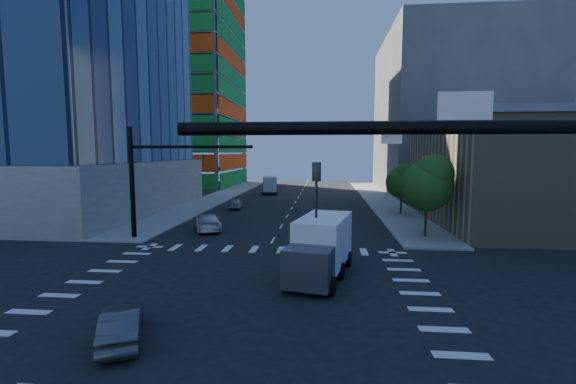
# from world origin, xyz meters

# --- Properties ---
(ground) EXTENTS (160.00, 160.00, 0.00)m
(ground) POSITION_xyz_m (0.00, 0.00, 0.00)
(ground) COLOR black
(ground) RESTS_ON ground
(road_markings) EXTENTS (20.00, 20.00, 0.01)m
(road_markings) POSITION_xyz_m (0.00, 0.00, 0.01)
(road_markings) COLOR silver
(road_markings) RESTS_ON ground
(sidewalk_ne) EXTENTS (5.00, 60.00, 0.15)m
(sidewalk_ne) POSITION_xyz_m (12.50, 40.00, 0.07)
(sidewalk_ne) COLOR gray
(sidewalk_ne) RESTS_ON ground
(sidewalk_nw) EXTENTS (5.00, 60.00, 0.15)m
(sidewalk_nw) POSITION_xyz_m (-12.50, 40.00, 0.07)
(sidewalk_nw) COLOR gray
(sidewalk_nw) RESTS_ON ground
(construction_building) EXTENTS (25.16, 34.50, 70.60)m
(construction_building) POSITION_xyz_m (-27.41, 61.93, 24.61)
(construction_building) COLOR slate
(construction_building) RESTS_ON ground
(commercial_building) EXTENTS (20.50, 22.50, 10.60)m
(commercial_building) POSITION_xyz_m (25.00, 22.00, 5.31)
(commercial_building) COLOR #9C875B
(commercial_building) RESTS_ON ground
(bg_building_ne) EXTENTS (24.00, 30.00, 28.00)m
(bg_building_ne) POSITION_xyz_m (27.00, 55.00, 14.00)
(bg_building_ne) COLOR #5C5953
(bg_building_ne) RESTS_ON ground
(signal_mast_nw) EXTENTS (10.20, 0.40, 9.00)m
(signal_mast_nw) POSITION_xyz_m (-10.00, 11.50, 5.49)
(signal_mast_nw) COLOR black
(signal_mast_nw) RESTS_ON sidewalk_nw
(tree_south) EXTENTS (4.16, 4.16, 6.82)m
(tree_south) POSITION_xyz_m (12.63, 13.90, 4.69)
(tree_south) COLOR #382316
(tree_south) RESTS_ON sidewalk_ne
(tree_north) EXTENTS (3.54, 3.52, 5.78)m
(tree_north) POSITION_xyz_m (12.93, 25.90, 3.99)
(tree_north) COLOR #382316
(tree_north) RESTS_ON sidewalk_ne
(car_nb_far) EXTENTS (3.85, 5.45, 1.38)m
(car_nb_far) POSITION_xyz_m (4.74, 20.47, 0.69)
(car_nb_far) COLOR black
(car_nb_far) RESTS_ON ground
(car_sb_near) EXTENTS (3.81, 5.62, 1.51)m
(car_sb_near) POSITION_xyz_m (-6.43, 15.49, 0.76)
(car_sb_near) COLOR white
(car_sb_near) RESTS_ON ground
(car_sb_mid) EXTENTS (1.84, 3.93, 1.30)m
(car_sb_mid) POSITION_xyz_m (-7.03, 29.14, 0.65)
(car_sb_mid) COLOR #A5A5AC
(car_sb_mid) RESTS_ON ground
(car_sb_cross) EXTENTS (2.87, 4.17, 1.30)m
(car_sb_cross) POSITION_xyz_m (-3.44, -5.12, 0.65)
(car_sb_cross) COLOR #45464A
(car_sb_cross) RESTS_ON ground
(box_truck_near) EXTENTS (4.04, 6.83, 3.36)m
(box_truck_near) POSITION_xyz_m (3.89, 2.97, 1.49)
(box_truck_near) COLOR black
(box_truck_near) RESTS_ON ground
(box_truck_far) EXTENTS (3.27, 6.04, 3.02)m
(box_truck_far) POSITION_xyz_m (-5.28, 47.05, 1.33)
(box_truck_far) COLOR black
(box_truck_far) RESTS_ON ground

